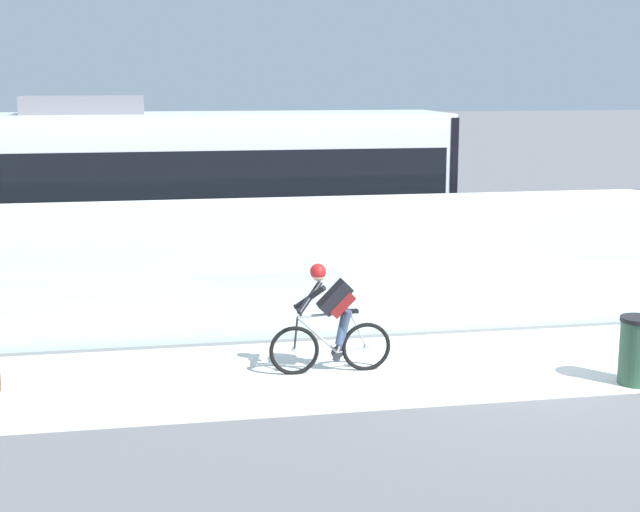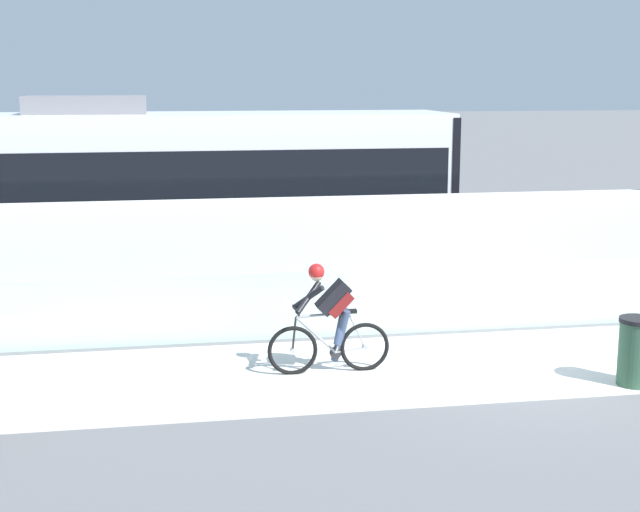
# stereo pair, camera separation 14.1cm
# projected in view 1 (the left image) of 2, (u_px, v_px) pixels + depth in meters

# --- Properties ---
(ground_plane) EXTENTS (200.00, 200.00, 0.00)m
(ground_plane) POSITION_uv_depth(u_px,v_px,m) (527.00, 361.00, 13.59)
(ground_plane) COLOR slate
(bike_path_deck) EXTENTS (32.00, 3.20, 0.01)m
(bike_path_deck) POSITION_uv_depth(u_px,v_px,m) (527.00, 361.00, 13.59)
(bike_path_deck) COLOR silver
(bike_path_deck) RESTS_ON ground
(glass_parapet) EXTENTS (32.00, 0.05, 1.11)m
(glass_parapet) POSITION_uv_depth(u_px,v_px,m) (484.00, 297.00, 15.27)
(glass_parapet) COLOR silver
(glass_parapet) RESTS_ON ground
(concrete_barrier_wall) EXTENTS (32.00, 0.36, 2.06)m
(concrete_barrier_wall) POSITION_uv_depth(u_px,v_px,m) (451.00, 249.00, 16.92)
(concrete_barrier_wall) COLOR silver
(concrete_barrier_wall) RESTS_ON ground
(tram_rail_near) EXTENTS (32.00, 0.08, 0.01)m
(tram_rail_near) POSITION_uv_depth(u_px,v_px,m) (413.00, 275.00, 19.51)
(tram_rail_near) COLOR #595654
(tram_rail_near) RESTS_ON ground
(tram_rail_far) EXTENTS (32.00, 0.08, 0.01)m
(tram_rail_far) POSITION_uv_depth(u_px,v_px,m) (395.00, 262.00, 20.90)
(tram_rail_far) COLOR #595654
(tram_rail_far) RESTS_ON ground
(tram) EXTENTS (11.06, 2.54, 3.81)m
(tram) POSITION_uv_depth(u_px,v_px,m) (184.00, 189.00, 19.00)
(tram) COLOR silver
(tram) RESTS_ON ground
(cyclist_on_bike) EXTENTS (1.77, 0.58, 1.61)m
(cyclist_on_bike) POSITION_uv_depth(u_px,v_px,m) (331.00, 320.00, 12.92)
(cyclist_on_bike) COLOR black
(cyclist_on_bike) RESTS_ON ground
(trash_bin) EXTENTS (0.51, 0.51, 0.96)m
(trash_bin) POSITION_uv_depth(u_px,v_px,m) (637.00, 351.00, 12.48)
(trash_bin) COLOR #33593F
(trash_bin) RESTS_ON ground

